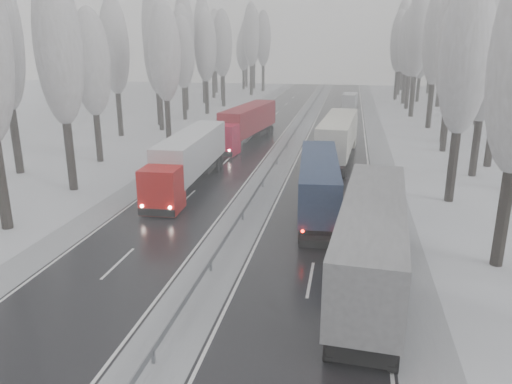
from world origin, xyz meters
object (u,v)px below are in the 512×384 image
(truck_grey_tarp, at_px, (373,231))
(box_truck_distant, at_px, (350,101))
(truck_blue_box, at_px, (318,178))
(truck_red_red, at_px, (246,123))
(truck_cream_box, at_px, (339,135))
(truck_red_white, at_px, (189,157))

(truck_grey_tarp, bearing_deg, box_truck_distant, 95.49)
(truck_blue_box, relative_size, truck_red_red, 0.94)
(truck_cream_box, bearing_deg, truck_red_white, -131.21)
(box_truck_distant, bearing_deg, truck_blue_box, -87.38)
(truck_cream_box, distance_m, box_truck_distant, 40.69)
(truck_grey_tarp, relative_size, truck_blue_box, 1.14)
(truck_blue_box, xyz_separation_m, box_truck_distant, (1.84, 56.66, -0.94))
(truck_blue_box, xyz_separation_m, truck_red_red, (-9.96, 22.59, 0.15))
(truck_red_white, bearing_deg, truck_red_red, 85.29)
(truck_cream_box, xyz_separation_m, truck_red_white, (-11.87, -11.94, -0.12))
(truck_cream_box, relative_size, truck_red_white, 1.05)
(box_truck_distant, bearing_deg, truck_cream_box, -86.76)
(box_truck_distant, height_order, truck_red_red, truck_red_red)
(box_truck_distant, bearing_deg, truck_grey_tarp, -84.24)
(truck_grey_tarp, distance_m, truck_blue_box, 11.13)
(box_truck_distant, xyz_separation_m, truck_red_white, (-12.75, -52.60, 1.10))
(truck_grey_tarp, relative_size, truck_red_white, 1.07)
(truck_red_white, xyz_separation_m, truck_red_red, (0.95, 18.53, -0.01))
(truck_grey_tarp, bearing_deg, truck_blue_box, 111.73)
(truck_grey_tarp, xyz_separation_m, truck_cream_box, (-2.39, 26.61, -0.05))
(truck_red_red, bearing_deg, truck_blue_box, -58.78)
(box_truck_distant, height_order, truck_red_white, truck_red_white)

